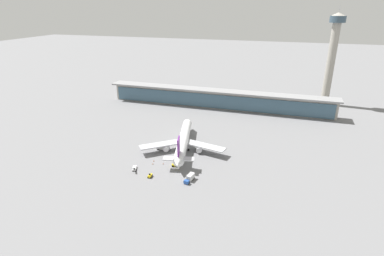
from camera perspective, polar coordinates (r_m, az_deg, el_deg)
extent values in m
plane|color=slate|center=(182.25, -1.19, -3.69)|extent=(1200.00, 1200.00, 0.00)
cylinder|color=white|center=(179.42, -1.57, -2.22)|extent=(18.24, 54.01, 5.71)
cone|color=white|center=(206.49, -0.78, 1.09)|extent=(6.65, 6.31, 5.60)
cone|color=white|center=(153.18, -2.64, -6.43)|extent=(6.47, 7.31, 5.14)
cube|color=black|center=(203.09, -0.86, 1.03)|extent=(4.72, 3.30, 0.69)
cube|color=#B7BABF|center=(176.93, -5.70, -3.04)|extent=(23.01, 20.54, 0.69)
cube|color=#B7BABF|center=(174.59, 2.30, -3.29)|extent=(25.41, 11.47, 0.69)
cylinder|color=silver|center=(176.78, -4.77, -3.73)|extent=(4.03, 4.76, 3.15)
cylinder|color=silver|center=(175.01, 1.32, -3.93)|extent=(4.03, 4.76, 3.15)
cube|color=#661E84|center=(154.57, -2.47, -3.37)|extent=(2.28, 6.87, 8.87)
cube|color=#B7BABF|center=(156.53, -2.47, -5.65)|extent=(16.34, 7.90, 0.49)
cylinder|color=black|center=(179.06, -2.66, -3.95)|extent=(1.47, 1.62, 1.38)
cylinder|color=black|center=(178.47, -0.64, -4.02)|extent=(1.47, 1.62, 1.38)
cylinder|color=black|center=(201.11, -0.96, -0.95)|extent=(1.47, 1.62, 1.38)
cube|color=silver|center=(161.88, -10.55, -7.27)|extent=(3.45, 5.13, 0.60)
cube|color=black|center=(159.25, -10.67, -7.35)|extent=(2.30, 4.01, 1.72)
cylinder|color=black|center=(160.47, -10.31, -7.65)|extent=(0.59, 0.94, 0.90)
cylinder|color=black|center=(160.67, -10.90, -7.65)|extent=(0.59, 0.94, 0.90)
cylinder|color=black|center=(163.39, -10.20, -7.07)|extent=(0.59, 0.94, 0.90)
cylinder|color=black|center=(163.59, -10.78, -7.08)|extent=(0.59, 0.94, 0.90)
cube|color=yellow|center=(153.82, -7.74, -8.67)|extent=(1.71, 2.91, 0.90)
cube|color=black|center=(153.17, -7.80, -8.46)|extent=(0.75, 0.75, 0.70)
cylinder|color=black|center=(155.06, -7.86, -8.60)|extent=(0.35, 0.92, 0.90)
cylinder|color=black|center=(154.60, -7.36, -8.67)|extent=(0.35, 0.92, 0.90)
cylinder|color=black|center=(153.49, -8.12, -8.95)|extent=(0.35, 0.92, 0.90)
cylinder|color=black|center=(153.03, -7.61, -9.03)|extent=(0.35, 0.92, 0.90)
cube|color=#234C9E|center=(146.95, -1.02, -9.88)|extent=(2.58, 2.17, 1.50)
cube|color=black|center=(146.20, -1.18, -9.93)|extent=(2.06, 0.48, 0.70)
cube|color=silver|center=(149.70, -0.27, -8.94)|extent=(3.07, 4.93, 2.50)
cylinder|color=black|center=(147.51, -0.51, -10.09)|extent=(0.43, 0.93, 0.90)
cylinder|color=black|center=(148.38, -1.24, -9.88)|extent=(0.43, 0.93, 0.90)
cylinder|color=black|center=(151.14, 0.36, -9.24)|extent=(0.43, 0.93, 0.90)
cylinder|color=black|center=(151.98, -0.35, -9.05)|extent=(0.43, 0.93, 0.90)
cube|color=silver|center=(178.79, -4.54, -3.86)|extent=(1.81, 2.31, 1.50)
cube|color=black|center=(178.38, -4.30, -3.81)|extent=(0.13, 2.07, 0.70)
cube|color=silver|center=(179.99, -5.75, -3.49)|extent=(4.61, 2.31, 2.50)
cylinder|color=black|center=(180.27, -4.64, -3.90)|extent=(0.90, 0.28, 0.90)
cylinder|color=black|center=(178.52, -4.90, -4.18)|extent=(0.90, 0.28, 0.90)
cylinder|color=black|center=(182.01, -6.04, -3.69)|extent=(0.90, 0.28, 0.90)
cylinder|color=black|center=(180.28, -6.31, -3.97)|extent=(0.90, 0.28, 0.90)
cube|color=yellow|center=(161.99, -3.23, -6.82)|extent=(3.08, 2.13, 0.90)
cube|color=black|center=(161.64, -3.34, -6.56)|extent=(0.85, 0.85, 0.70)
cylinder|color=black|center=(162.72, -2.85, -6.85)|extent=(0.94, 0.49, 0.90)
cylinder|color=black|center=(161.48, -2.91, -7.09)|extent=(0.94, 0.49, 0.90)
cylinder|color=black|center=(162.94, -3.54, -6.82)|extent=(0.94, 0.49, 0.90)
cylinder|color=black|center=(161.70, -3.60, -7.06)|extent=(0.94, 0.49, 0.90)
cube|color=#9E998E|center=(252.76, 4.72, 5.29)|extent=(180.00, 8.00, 14.00)
cube|color=#3D5B70|center=(248.95, 4.49, 4.87)|extent=(176.40, 0.50, 11.20)
cube|color=gray|center=(248.84, 4.67, 6.85)|extent=(183.60, 12.80, 1.20)
cylinder|color=#9E998E|center=(278.62, 24.12, 10.50)|extent=(6.40, 6.40, 65.62)
cylinder|color=#384C5B|center=(275.08, 25.29, 17.69)|extent=(12.00, 12.00, 5.00)
cone|color=#9E998E|center=(274.97, 25.41, 18.45)|extent=(10.20, 10.20, 2.40)
cylinder|color=#99999E|center=(274.91, 25.54, 19.21)|extent=(0.36, 0.36, 5.00)
cone|color=orange|center=(165.49, -7.22, -6.53)|extent=(0.44, 0.44, 0.70)
cube|color=black|center=(165.65, -7.22, -6.63)|extent=(0.62, 0.62, 0.04)
cone|color=orange|center=(165.02, -5.32, -6.53)|extent=(0.44, 0.44, 0.70)
cube|color=black|center=(165.18, -5.32, -6.63)|extent=(0.62, 0.62, 0.04)
cone|color=orange|center=(168.31, -7.05, -6.01)|extent=(0.44, 0.44, 0.70)
cube|color=black|center=(168.47, -7.05, -6.11)|extent=(0.62, 0.62, 0.04)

